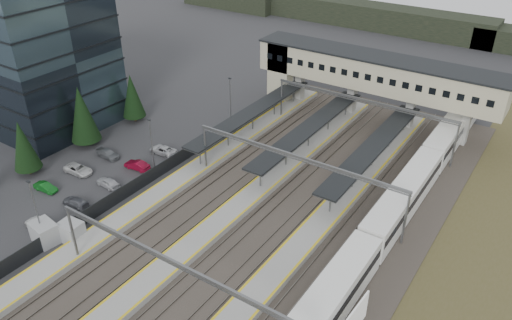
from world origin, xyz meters
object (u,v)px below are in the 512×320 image
Objects in this scene: office_building at (25,48)px; footbridge at (359,72)px; train at (402,200)px; relay_cabin_far at (71,231)px; relay_cabin_near at (45,233)px.

office_building is 53.18m from footbridge.
relay_cabin_far is at bearing -139.32° from train.
footbridge is (15.34, 49.94, 6.67)m from relay_cabin_near.
relay_cabin_far is (30.56, -18.05, -11.02)m from office_building.
footbridge is at bearing 74.71° from relay_cabin_far.
relay_cabin_far is 38.83m from train.
relay_cabin_near is 1.23× the size of relay_cabin_far.
office_building is 7.35× the size of relay_cabin_near.
relay_cabin_near is 0.05× the size of train.
relay_cabin_near is 2.90m from relay_cabin_far.
relay_cabin_far is 0.07× the size of footbridge.
footbridge is 28.57m from train.
train reaches higher than relay_cabin_far.
train is (60.00, 7.25, -9.98)m from office_building.
office_building reaches higher than footbridge.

